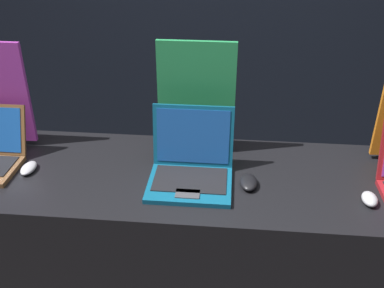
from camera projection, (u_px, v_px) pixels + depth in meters
display_counter at (195, 253)px, 2.11m from camera, size 2.31×0.65×0.88m
mouse_front at (29, 168)px, 1.91m from camera, size 0.06×0.11×0.03m
laptop_middle at (191, 165)px, 1.84m from camera, size 0.34×0.31×0.28m
mouse_middle at (249, 182)px, 1.82m from camera, size 0.07×0.12×0.03m
promo_stand_middle at (196, 101)px, 1.96m from camera, size 0.34×0.07×0.51m
mouse_back at (370, 199)px, 1.72m from camera, size 0.06×0.09×0.04m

